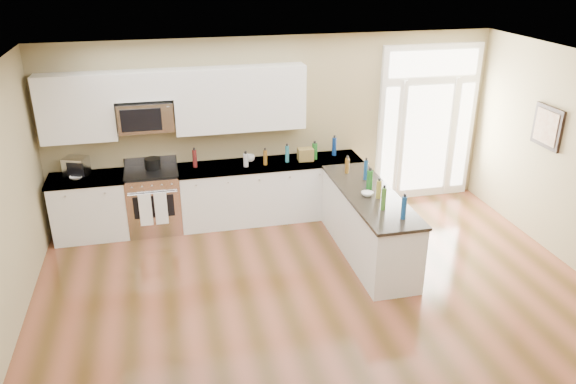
{
  "coord_description": "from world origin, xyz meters",
  "views": [
    {
      "loc": [
        -1.72,
        -4.27,
        3.97
      ],
      "look_at": [
        -0.27,
        2.0,
        1.17
      ],
      "focal_mm": 35.0,
      "sensor_mm": 36.0,
      "label": 1
    }
  ],
  "objects_px": {
    "stockpot": "(153,163)",
    "kitchen_range": "(154,200)",
    "peninsula_cabinet": "(368,226)",
    "toaster_oven": "(76,166)"
  },
  "relations": [
    {
      "from": "peninsula_cabinet",
      "to": "stockpot",
      "type": "distance_m",
      "value": 3.3
    },
    {
      "from": "kitchen_range",
      "to": "stockpot",
      "type": "height_order",
      "value": "stockpot"
    },
    {
      "from": "stockpot",
      "to": "peninsula_cabinet",
      "type": "bearing_deg",
      "value": -28.67
    },
    {
      "from": "peninsula_cabinet",
      "to": "toaster_oven",
      "type": "relative_size",
      "value": 7.3
    },
    {
      "from": "kitchen_range",
      "to": "peninsula_cabinet",
      "type": "bearing_deg",
      "value": -26.71
    },
    {
      "from": "stockpot",
      "to": "kitchen_range",
      "type": "bearing_deg",
      "value": -106.93
    },
    {
      "from": "toaster_oven",
      "to": "kitchen_range",
      "type": "bearing_deg",
      "value": 16.19
    },
    {
      "from": "peninsula_cabinet",
      "to": "kitchen_range",
      "type": "bearing_deg",
      "value": 153.29
    },
    {
      "from": "peninsula_cabinet",
      "to": "toaster_oven",
      "type": "xyz_separation_m",
      "value": [
        -3.92,
        1.56,
        0.64
      ]
    },
    {
      "from": "stockpot",
      "to": "toaster_oven",
      "type": "distance_m",
      "value": 1.07
    }
  ]
}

